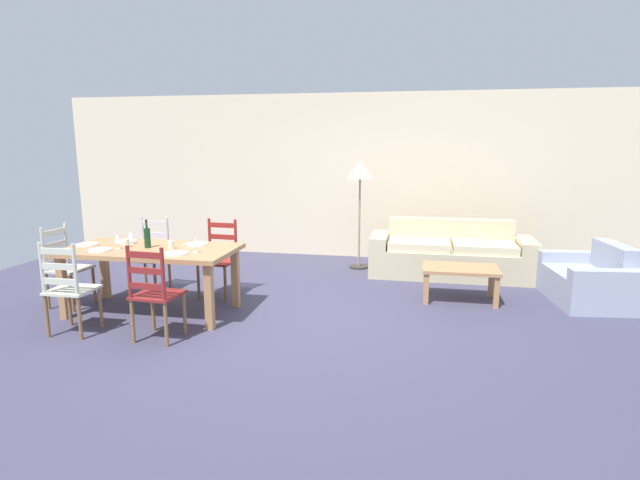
{
  "coord_description": "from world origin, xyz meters",
  "views": [
    {
      "loc": [
        1.39,
        -5.1,
        1.9
      ],
      "look_at": [
        0.24,
        0.74,
        0.75
      ],
      "focal_mm": 28.27,
      "sensor_mm": 36.0,
      "label": 1
    }
  ],
  "objects": [
    {
      "name": "wine_glass_near_right",
      "position": [
        -0.92,
        -0.21,
        0.86
      ],
      "size": [
        0.06,
        0.06,
        0.16
      ],
      "color": "white",
      "rests_on": "dining_table"
    },
    {
      "name": "wine_bottle",
      "position": [
        -1.56,
        -0.07,
        0.87
      ],
      "size": [
        0.07,
        0.07,
        0.32
      ],
      "color": "#143819",
      "rests_on": "dining_table"
    },
    {
      "name": "ground_plane",
      "position": [
        0.0,
        0.0,
        -0.01
      ],
      "size": [
        9.6,
        9.6,
        0.02
      ],
      "primitive_type": "cube",
      "color": "#3F3C54"
    },
    {
      "name": "dinner_plate_near_right",
      "position": [
        -1.08,
        -0.33,
        0.76
      ],
      "size": [
        0.24,
        0.24,
        0.02
      ],
      "primitive_type": "cylinder",
      "color": "white",
      "rests_on": "dining_table"
    },
    {
      "name": "dinner_plate_head_west",
      "position": [
        -2.31,
        -0.08,
        0.76
      ],
      "size": [
        0.24,
        0.24,
        0.02
      ],
      "primitive_type": "cylinder",
      "color": "white",
      "rests_on": "dining_table"
    },
    {
      "name": "fork_near_right",
      "position": [
        -1.23,
        -0.33,
        0.75
      ],
      "size": [
        0.02,
        0.17,
        0.01
      ],
      "primitive_type": "cube",
      "rotation": [
        0.0,
        0.0,
        -0.01
      ],
      "color": "silver",
      "rests_on": "dining_table"
    },
    {
      "name": "armchair_upholstered",
      "position": [
        3.49,
        1.3,
        0.25
      ],
      "size": [
        0.93,
        1.24,
        0.72
      ],
      "color": "#9CA4B7",
      "rests_on": "ground_plane"
    },
    {
      "name": "dining_chair_far_right",
      "position": [
        -1.04,
        0.69,
        0.48
      ],
      "size": [
        0.45,
        0.43,
        0.96
      ],
      "color": "maroon",
      "rests_on": "ground_plane"
    },
    {
      "name": "dining_chair_far_left",
      "position": [
        -1.96,
        0.67,
        0.48
      ],
      "size": [
        0.44,
        0.42,
        0.96
      ],
      "color": "silver",
      "rests_on": "ground_plane"
    },
    {
      "name": "dinner_plate_far_right",
      "position": [
        -1.08,
        0.17,
        0.76
      ],
      "size": [
        0.24,
        0.24,
        0.02
      ],
      "primitive_type": "cylinder",
      "color": "white",
      "rests_on": "dining_table"
    },
    {
      "name": "coffee_cup_primary",
      "position": [
        -1.27,
        -0.08,
        0.8
      ],
      "size": [
        0.07,
        0.07,
        0.09
      ],
      "primitive_type": "cylinder",
      "color": "beige",
      "rests_on": "dining_table"
    },
    {
      "name": "couch",
      "position": [
        1.87,
        2.26,
        0.29
      ],
      "size": [
        2.29,
        0.82,
        0.8
      ],
      "color": "#C5B890",
      "rests_on": "ground_plane"
    },
    {
      "name": "wine_glass_far_left",
      "position": [
        -1.85,
        0.07,
        0.86
      ],
      "size": [
        0.06,
        0.06,
        0.16
      ],
      "color": "white",
      "rests_on": "dining_table"
    },
    {
      "name": "coffee_table",
      "position": [
        1.92,
        1.04,
        0.36
      ],
      "size": [
        0.9,
        0.56,
        0.42
      ],
      "color": "#AD7C4F",
      "rests_on": "ground_plane"
    },
    {
      "name": "dining_chair_near_right",
      "position": [
        -1.07,
        -0.84,
        0.48
      ],
      "size": [
        0.45,
        0.43,
        0.96
      ],
      "color": "maroon",
      "rests_on": "ground_plane"
    },
    {
      "name": "wall_far",
      "position": [
        0.0,
        3.3,
        1.35
      ],
      "size": [
        9.6,
        0.16,
        2.7
      ],
      "primitive_type": "cube",
      "color": "beige",
      "rests_on": "ground_plane"
    },
    {
      "name": "dining_chair_head_west",
      "position": [
        -2.65,
        -0.05,
        0.48
      ],
      "size": [
        0.43,
        0.45,
        0.96
      ],
      "color": "beige",
      "rests_on": "ground_plane"
    },
    {
      "name": "fork_near_left",
      "position": [
        -2.13,
        -0.33,
        0.75
      ],
      "size": [
        0.02,
        0.17,
        0.01
      ],
      "primitive_type": "cube",
      "rotation": [
        0.0,
        0.0,
        0.04
      ],
      "color": "silver",
      "rests_on": "dining_table"
    },
    {
      "name": "dinner_plate_far_left",
      "position": [
        -1.98,
        0.17,
        0.76
      ],
      "size": [
        0.24,
        0.24,
        0.02
      ],
      "primitive_type": "cylinder",
      "color": "white",
      "rests_on": "dining_table"
    },
    {
      "name": "wine_glass_near_left",
      "position": [
        -1.85,
        -0.2,
        0.86
      ],
      "size": [
        0.06,
        0.06,
        0.16
      ],
      "color": "white",
      "rests_on": "dining_table"
    },
    {
      "name": "standing_lamp",
      "position": [
        0.52,
        2.44,
        1.41
      ],
      "size": [
        0.4,
        0.4,
        1.64
      ],
      "color": "#332D28",
      "rests_on": "ground_plane"
    },
    {
      "name": "dining_table",
      "position": [
        -1.53,
        -0.08,
        0.66
      ],
      "size": [
        1.9,
        0.96,
        0.75
      ],
      "color": "#AD7C4F",
      "rests_on": "ground_plane"
    },
    {
      "name": "fork_head_west",
      "position": [
        -2.46,
        -0.08,
        0.75
      ],
      "size": [
        0.02,
        0.17,
        0.01
      ],
      "primitive_type": "cube",
      "rotation": [
        0.0,
        0.0,
        -0.01
      ],
      "color": "silver",
      "rests_on": "dining_table"
    },
    {
      "name": "dining_chair_near_left",
      "position": [
        -1.99,
        -0.86,
        0.48
      ],
      "size": [
        0.43,
        0.41,
        0.96
      ],
      "color": "beige",
      "rests_on": "ground_plane"
    },
    {
      "name": "coffee_cup_secondary",
      "position": [
        -1.82,
        -0.08,
        0.8
      ],
      "size": [
        0.07,
        0.07,
        0.09
      ],
      "primitive_type": "cylinder",
      "color": "beige",
      "rests_on": "dining_table"
    },
    {
      "name": "fork_far_left",
      "position": [
        -2.13,
        0.17,
        0.75
      ],
      "size": [
        0.03,
        0.17,
        0.01
      ],
      "primitive_type": "cube",
      "rotation": [
        0.0,
        0.0,
        -0.09
      ],
      "color": "silver",
      "rests_on": "dining_table"
    },
    {
      "name": "fork_far_right",
      "position": [
        -1.23,
        0.17,
        0.75
      ],
      "size": [
        0.02,
        0.17,
        0.01
      ],
      "primitive_type": "cube",
      "rotation": [
        0.0,
        0.0,
        0.05
      ],
      "color": "silver",
      "rests_on": "dining_table"
    },
    {
      "name": "dinner_plate_near_left",
      "position": [
        -1.98,
        -0.33,
        0.76
      ],
      "size": [
        0.24,
        0.24,
        0.02
      ],
      "primitive_type": "cylinder",
      "color": "white",
      "rests_on": "dining_table"
    }
  ]
}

